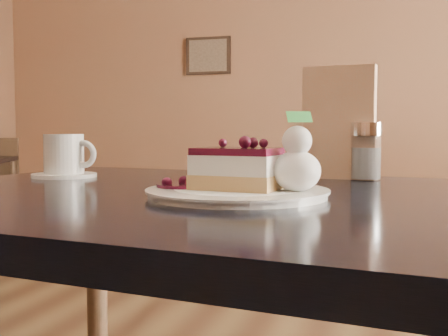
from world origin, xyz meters
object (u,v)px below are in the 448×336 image
(cheesecake_slice, at_px, (237,169))
(coffee_set, at_px, (65,158))
(main_table, at_px, (250,245))
(dessert_plate, at_px, (237,193))

(cheesecake_slice, relative_size, coffee_set, 0.93)
(main_table, height_order, coffee_set, coffee_set)
(dessert_plate, distance_m, cheesecake_slice, 0.04)
(main_table, bearing_deg, cheesecake_slice, -90.00)
(main_table, bearing_deg, dessert_plate, -90.00)
(main_table, height_order, cheesecake_slice, cheesecake_slice)
(main_table, distance_m, coffee_set, 0.52)
(coffee_set, bearing_deg, dessert_plate, -27.32)
(cheesecake_slice, bearing_deg, dessert_plate, -7.39)
(main_table, xyz_separation_m, cheesecake_slice, (-0.01, -0.05, 0.13))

